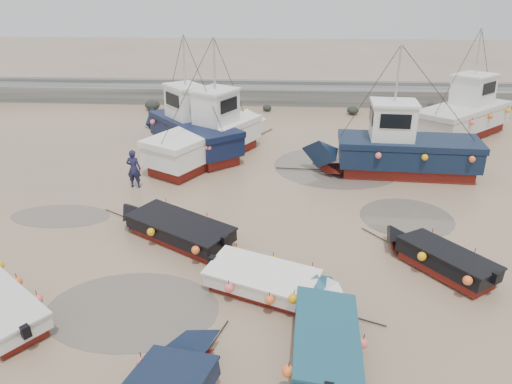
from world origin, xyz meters
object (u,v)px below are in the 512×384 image
dinghy_6 (437,254)px  cabin_boat_3 (468,113)px  dinghy_2 (323,331)px  dinghy_5 (273,280)px  cabin_boat_0 (188,127)px  cabin_boat_2 (395,148)px  dinghy_4 (173,225)px  cabin_boat_1 (212,134)px  person (136,187)px

dinghy_6 → cabin_boat_3: 16.52m
dinghy_2 → dinghy_5: (-1.37, 2.26, 0.00)m
dinghy_2 → cabin_boat_0: (-6.39, 15.57, 0.81)m
cabin_boat_3 → cabin_boat_2: bearing=-82.2°
dinghy_4 → cabin_boat_1: bearing=30.7°
dinghy_2 → cabin_boat_3: cabin_boat_3 is taller
dinghy_4 → dinghy_2: bearing=-104.7°
dinghy_4 → cabin_boat_2: 11.87m
dinghy_5 → dinghy_6: bearing=131.2°
dinghy_5 → cabin_boat_0: cabin_boat_0 is taller
dinghy_2 → cabin_boat_2: size_ratio=0.60×
dinghy_4 → cabin_boat_2: bearing=-21.0°
person → cabin_boat_0: bearing=-103.0°
cabin_boat_0 → dinghy_5: bearing=-109.4°
dinghy_4 → cabin_boat_2: size_ratio=0.60×
dinghy_2 → cabin_boat_2: bearing=74.4°
dinghy_4 → cabin_boat_2: cabin_boat_2 is taller
cabin_boat_1 → cabin_boat_2: same height
dinghy_2 → cabin_boat_0: bearing=115.6°
dinghy_5 → dinghy_6: (5.48, 1.83, 0.00)m
dinghy_6 → cabin_boat_3: size_ratio=0.58×
dinghy_5 → dinghy_2: bearing=54.0°
cabin_boat_3 → person: 20.27m
dinghy_5 → cabin_boat_0: bearing=-136.7°
cabin_boat_3 → dinghy_4: bearing=-90.1°
cabin_boat_0 → person: (-1.62, -5.19, -1.36)m
dinghy_5 → dinghy_6: size_ratio=1.17×
dinghy_2 → dinghy_6: 5.80m
dinghy_2 → dinghy_4: 7.74m
dinghy_4 → dinghy_6: size_ratio=1.25×
cabin_boat_3 → dinghy_6: bearing=-63.2°
dinghy_5 → cabin_boat_0: size_ratio=0.69×
dinghy_2 → dinghy_4: (-5.23, 5.70, -0.01)m
dinghy_5 → person: (-6.64, 8.12, -0.55)m
cabin_boat_0 → person: 5.61m
person → dinghy_2: bearing=132.0°
dinghy_6 → cabin_boat_2: bearing=50.4°
dinghy_4 → dinghy_5: size_ratio=1.07×
dinghy_4 → cabin_boat_3: cabin_boat_3 is taller
dinghy_6 → cabin_boat_3: (5.94, 15.39, 0.80)m
dinghy_5 → person: bearing=-118.0°
cabin_boat_3 → dinghy_5: bearing=-75.7°
cabin_boat_1 → cabin_boat_3: bearing=48.4°
dinghy_6 → cabin_boat_0: (-10.50, 11.48, 0.80)m
dinghy_2 → cabin_boat_0: 16.85m
dinghy_6 → cabin_boat_2: cabin_boat_2 is taller
dinghy_6 → cabin_boat_1: bearing=92.6°
dinghy_4 → person: (-2.79, 4.68, -0.54)m
cabin_boat_0 → cabin_boat_3: (16.43, 3.92, -0.01)m
dinghy_5 → cabin_boat_2: size_ratio=0.56×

